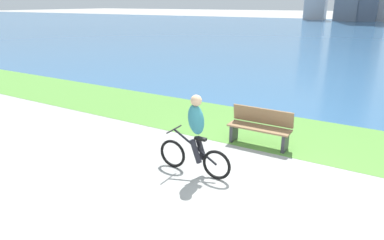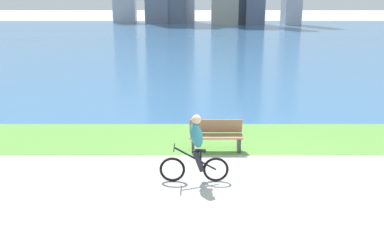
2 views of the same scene
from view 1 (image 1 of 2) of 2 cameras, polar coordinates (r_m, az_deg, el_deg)
The scene contains 5 objects.
ground_plane at distance 6.60m, azimuth 10.18°, elevation -11.27°, with size 300.00×300.00×0.00m, color #9E9E99.
grass_strip_bayside at distance 9.40m, azimuth 17.20°, elevation -2.39°, with size 120.00×2.96×0.01m, color #59933D.
bay_water_surface at distance 44.61m, azimuth 28.96°, elevation 12.49°, with size 300.00×68.73×0.00m, color #386693.
cyclist_lead at distance 6.71m, azimuth 0.57°, elevation -2.56°, with size 1.64×0.52×1.65m.
bench_near_path at distance 8.40m, azimuth 11.26°, elevation -1.18°, with size 1.50×0.47×0.90m.
Camera 1 is at (1.88, -5.40, 3.30)m, focal length 32.01 mm.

